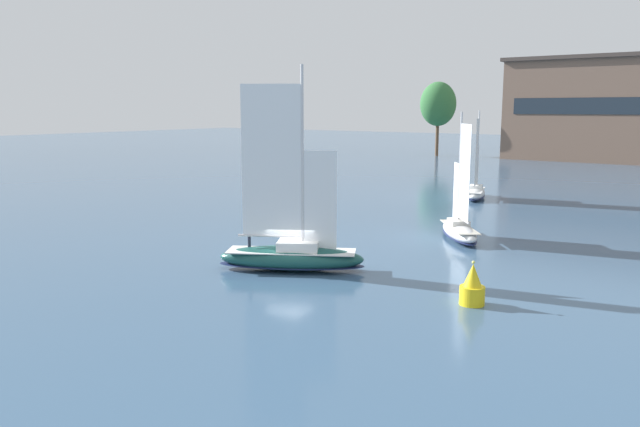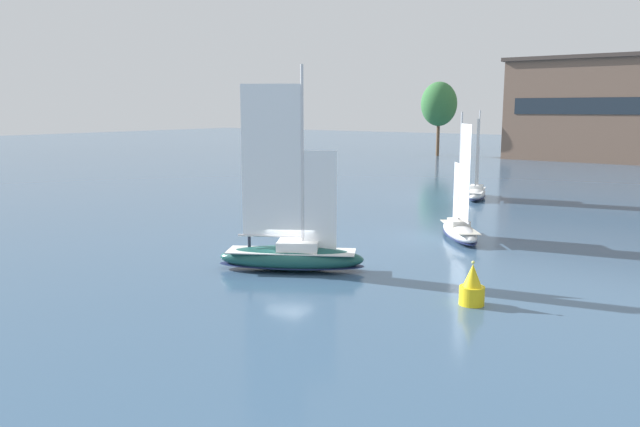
# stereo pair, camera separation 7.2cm
# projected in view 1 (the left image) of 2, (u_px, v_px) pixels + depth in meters

# --- Properties ---
(ground_plane) EXTENTS (400.00, 400.00, 0.00)m
(ground_plane) POSITION_uv_depth(u_px,v_px,m) (291.00, 270.00, 37.93)
(ground_plane) COLOR #385675
(tree_shore_center) EXTENTS (7.31, 7.31, 15.05)m
(tree_shore_center) POSITION_uv_depth(u_px,v_px,m) (438.00, 104.00, 127.05)
(tree_shore_center) COLOR brown
(tree_shore_center) RESTS_ON ground
(sailboat_main) EXTENTS (8.97, 6.57, 12.24)m
(sailboat_main) POSITION_uv_depth(u_px,v_px,m) (291.00, 254.00, 37.77)
(sailboat_main) COLOR #194C47
(sailboat_main) RESTS_ON ground
(sailboat_moored_mid_channel) EXTENTS (5.71, 6.63, 9.47)m
(sailboat_moored_mid_channel) POSITION_uv_depth(u_px,v_px,m) (459.00, 229.00, 46.81)
(sailboat_moored_mid_channel) COLOR silver
(sailboat_moored_mid_channel) RESTS_ON ground
(sailboat_moored_far_slip) EXTENTS (3.86, 7.16, 9.50)m
(sailboat_moored_far_slip) POSITION_uv_depth(u_px,v_px,m) (476.00, 191.00, 67.77)
(sailboat_moored_far_slip) COLOR silver
(sailboat_moored_far_slip) RESTS_ON ground
(channel_buoy) EXTENTS (1.26, 1.26, 2.26)m
(channel_buoy) POSITION_uv_depth(u_px,v_px,m) (472.00, 287.00, 31.13)
(channel_buoy) COLOR yellow
(channel_buoy) RESTS_ON ground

